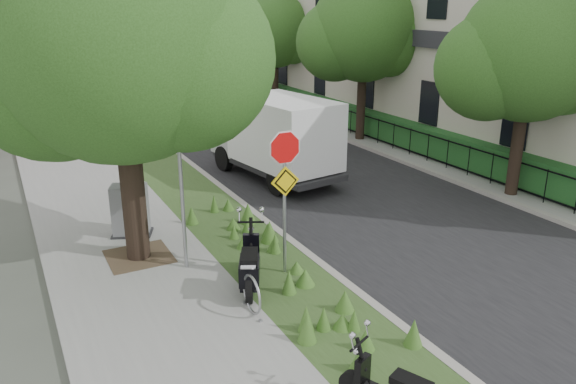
% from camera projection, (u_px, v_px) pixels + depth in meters
% --- Properties ---
extents(ground, '(120.00, 120.00, 0.00)m').
position_uv_depth(ground, '(354.00, 274.00, 12.21)').
color(ground, '#4C5147').
rests_on(ground, ground).
extents(sidewalk_near, '(3.50, 60.00, 0.12)m').
position_uv_depth(sidewalk_near, '(80.00, 177.00, 18.71)').
color(sidewalk_near, gray).
rests_on(sidewalk_near, ground).
extents(verge, '(2.00, 60.00, 0.12)m').
position_uv_depth(verge, '(161.00, 166.00, 19.92)').
color(verge, '#334B20').
rests_on(verge, ground).
extents(kerb_near, '(0.20, 60.00, 0.13)m').
position_uv_depth(kerb_near, '(188.00, 162.00, 20.35)').
color(kerb_near, '#9E9991').
rests_on(kerb_near, ground).
extents(road, '(7.00, 60.00, 0.01)m').
position_uv_depth(road, '(275.00, 152.00, 21.91)').
color(road, black).
rests_on(road, ground).
extents(kerb_far, '(0.20, 60.00, 0.13)m').
position_uv_depth(kerb_far, '(350.00, 141.00, 23.42)').
color(kerb_far, '#9E9991').
rests_on(kerb_far, ground).
extents(footpath_far, '(3.20, 60.00, 0.12)m').
position_uv_depth(footpath_far, '(383.00, 137.00, 24.17)').
color(footpath_far, gray).
rests_on(footpath_far, ground).
extents(street_tree_main, '(6.21, 5.54, 7.66)m').
position_uv_depth(street_tree_main, '(114.00, 45.00, 11.26)').
color(street_tree_main, black).
rests_on(street_tree_main, ground).
extents(bare_post, '(0.08, 0.08, 4.00)m').
position_uv_depth(bare_post, '(181.00, 180.00, 11.63)').
color(bare_post, '#A5A8AD').
rests_on(bare_post, ground).
extents(bike_hoop, '(0.06, 0.78, 0.77)m').
position_uv_depth(bike_hoop, '(252.00, 294.00, 10.36)').
color(bike_hoop, '#A5A8AD').
rests_on(bike_hoop, ground).
extents(sign_assembly, '(0.94, 0.08, 3.22)m').
position_uv_depth(sign_assembly, '(285.00, 174.00, 11.33)').
color(sign_assembly, '#A5A8AD').
rests_on(sign_assembly, ground).
extents(fence_far, '(0.04, 24.00, 1.00)m').
position_uv_depth(fence_far, '(364.00, 125.00, 23.53)').
color(fence_far, black).
rests_on(fence_far, ground).
extents(hedge_far, '(1.00, 24.00, 1.10)m').
position_uv_depth(hedge_far, '(378.00, 124.00, 23.84)').
color(hedge_far, '#1C4E22').
rests_on(hedge_far, footpath_far).
extents(terrace_houses, '(7.40, 26.40, 8.20)m').
position_uv_depth(terrace_houses, '(449.00, 36.00, 24.28)').
color(terrace_houses, beige).
rests_on(terrace_houses, ground).
extents(far_tree_a, '(4.60, 4.10, 6.22)m').
position_uv_depth(far_tree_a, '(526.00, 58.00, 15.63)').
color(far_tree_a, black).
rests_on(far_tree_a, ground).
extents(far_tree_b, '(4.83, 4.31, 6.56)m').
position_uv_depth(far_tree_b, '(362.00, 34.00, 22.25)').
color(far_tree_b, black).
rests_on(far_tree_b, ground).
extents(far_tree_c, '(4.37, 3.89, 5.93)m').
position_uv_depth(far_tree_c, '(273.00, 34.00, 29.09)').
color(far_tree_c, black).
rests_on(far_tree_c, ground).
extents(scooter_far, '(0.99, 1.75, 0.90)m').
position_uv_depth(scooter_far, '(250.00, 271.00, 11.13)').
color(scooter_far, black).
rests_on(scooter_far, ground).
extents(box_truck, '(2.73, 5.39, 2.33)m').
position_uv_depth(box_truck, '(276.00, 134.00, 18.23)').
color(box_truck, '#262628').
rests_on(box_truck, ground).
extents(utility_cabinet, '(1.12, 0.95, 1.27)m').
position_uv_depth(utility_cabinet, '(130.00, 211.00, 13.80)').
color(utility_cabinet, '#262628').
rests_on(utility_cabinet, ground).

